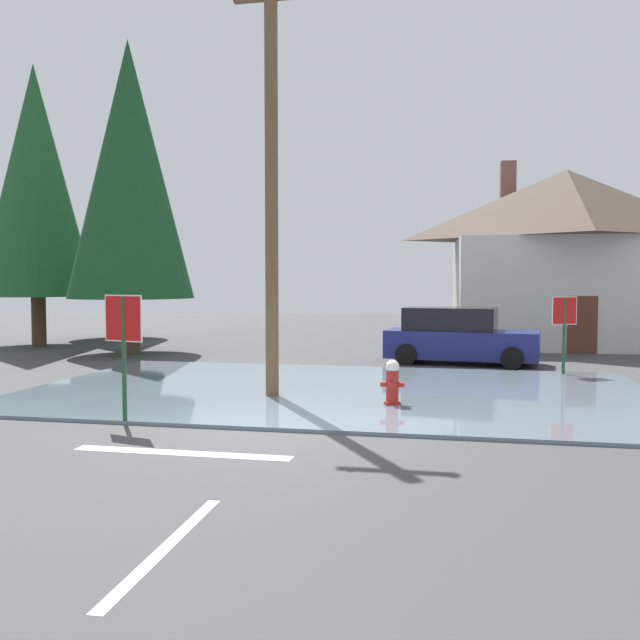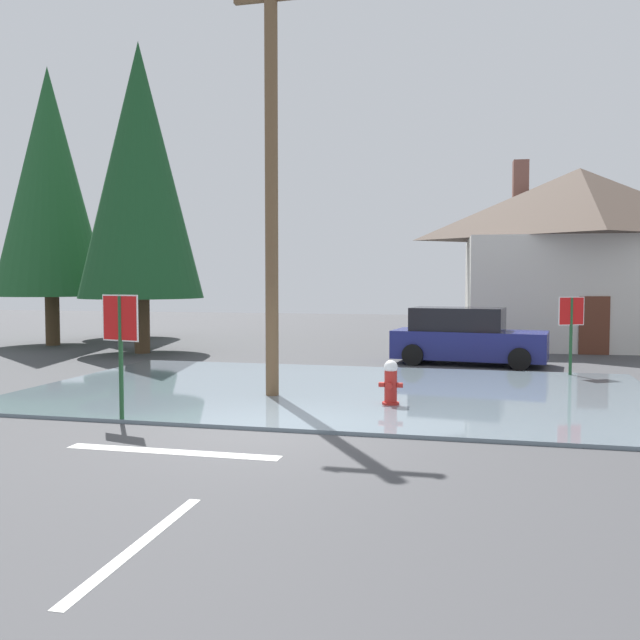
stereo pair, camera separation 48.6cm
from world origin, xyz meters
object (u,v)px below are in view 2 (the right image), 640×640
Objects in this scene: pine_tree_short_left at (49,182)px; house at (578,254)px; pine_tree_mid_left at (140,171)px; utility_pole at (271,178)px; pine_tree_tall_left at (128,203)px; fire_hydrant at (391,384)px; stop_sign_far at (571,320)px; parked_car at (466,337)px; stop_sign_near at (120,331)px.

house is at bearing 12.54° from pine_tree_short_left.
pine_tree_mid_left is 5.17m from pine_tree_short_left.
pine_tree_tall_left is (-10.82, 13.49, 1.24)m from utility_pole.
utility_pole is 0.90× the size of pine_tree_tall_left.
stop_sign_far reaches higher than fire_hydrant.
pine_tree_mid_left is (-11.10, 0.65, 5.48)m from parked_car.
pine_tree_tall_left is 6.72m from pine_tree_mid_left.
parked_car is (3.87, 7.17, -3.88)m from utility_pole.
stop_sign_near is at bearing -61.55° from pine_tree_tall_left.
stop_sign_near is 0.21× the size of pine_tree_short_left.
pine_tree_mid_left is (-13.84, 2.92, 4.79)m from stop_sign_far.
pine_tree_short_left is (-14.69, 10.16, 5.85)m from fire_hydrant.
stop_sign_near is 19.34m from pine_tree_tall_left.
pine_tree_mid_left is at bearing 176.65° from parked_car.
pine_tree_short_left is at bearing 141.29° from utility_pole.
parked_car is at bearing 60.89° from stop_sign_near.
parked_car is at bearing -119.91° from house.
stop_sign_far reaches higher than parked_car.
pine_tree_tall_left is (-14.69, 6.32, 5.12)m from parked_car.
pine_tree_mid_left is (-5.39, 10.90, 4.65)m from stop_sign_near.
fire_hydrant is at bearing -46.14° from pine_tree_tall_left.
fire_hydrant is at bearing 30.09° from stop_sign_near.
utility_pole reaches higher than fire_hydrant.
pine_tree_mid_left is at bearing 116.31° from stop_sign_near.
pine_tree_short_left is at bearing -167.46° from house.
house is at bearing 60.09° from parked_car.
stop_sign_near is at bearing -119.11° from parked_car.
stop_sign_far is 14.94m from pine_tree_mid_left.
house is at bearing 1.86° from pine_tree_tall_left.
pine_tree_short_left is (-15.93, 2.50, 5.51)m from parked_car.
fire_hydrant is 0.09× the size of pine_tree_short_left.
fire_hydrant is 0.11× the size of utility_pole.
stop_sign_near is at bearing -51.28° from pine_tree_short_left.
utility_pole is at bearing -51.28° from pine_tree_tall_left.
pine_tree_tall_left is at bearing 128.72° from utility_pole.
utility_pole is 10.76m from pine_tree_mid_left.
stop_sign_near is 4.71m from utility_pole.
pine_tree_mid_left reaches higher than stop_sign_far.
pine_tree_short_left reaches higher than pine_tree_tall_left.
pine_tree_tall_left reaches higher than parked_car.
stop_sign_near is 13.02m from pine_tree_mid_left.
pine_tree_tall_left is (-13.45, 13.99, 5.46)m from fire_hydrant.
utility_pole is at bearing 169.23° from fire_hydrant.
fire_hydrant is 0.10× the size of house.
utility_pole reaches higher than parked_car.
utility_pole reaches higher than house.
pine_tree_mid_left is (-15.09, -6.28, 2.75)m from house.
fire_hydrant is 0.09× the size of pine_tree_tall_left.
house is (5.23, 14.60, 3.07)m from fire_hydrant.
parked_car is at bearing -8.91° from pine_tree_short_left.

